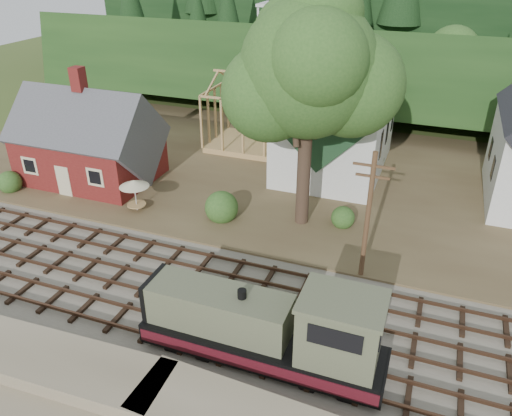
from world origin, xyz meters
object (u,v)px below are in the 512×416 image
(car_blue, at_px, (118,184))
(locomotive, at_px, (270,330))
(patio_set, at_px, (134,185))
(car_green, at_px, (71,167))

(car_blue, bearing_deg, locomotive, -39.79)
(locomotive, xyz_separation_m, patio_set, (-13.85, 10.40, 0.29))
(car_blue, height_order, patio_set, patio_set)
(locomotive, height_order, car_green, locomotive)
(locomotive, distance_m, car_blue, 20.95)
(locomotive, distance_m, patio_set, 17.32)
(car_green, xyz_separation_m, patio_set, (8.44, -3.40, 1.34))
(locomotive, relative_size, car_blue, 2.91)
(car_green, distance_m, patio_set, 9.20)
(car_green, bearing_deg, patio_set, -115.93)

